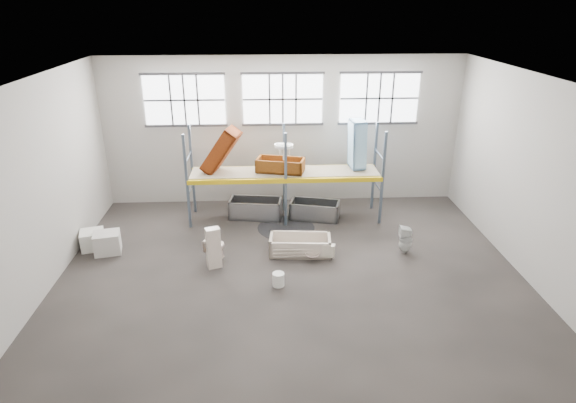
{
  "coord_description": "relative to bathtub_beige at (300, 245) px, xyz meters",
  "views": [
    {
      "loc": [
        -0.63,
        -10.95,
        6.67
      ],
      "look_at": [
        0.0,
        1.5,
        1.4
      ],
      "focal_mm": 30.15,
      "sensor_mm": 36.0,
      "label": 1
    }
  ],
  "objects": [
    {
      "name": "bathtub_beige",
      "position": [
        0.0,
        0.0,
        0.0
      ],
      "size": [
        1.77,
        0.94,
        0.5
      ],
      "primitive_type": null,
      "rotation": [
        0.0,
        0.0,
        -0.09
      ],
      "color": "beige",
      "rests_on": "floor"
    },
    {
      "name": "shelf_deck",
      "position": [
        -0.32,
        2.44,
        1.33
      ],
      "size": [
        5.9,
        1.1,
        0.03
      ],
      "primitive_type": "cube",
      "color": "gray",
      "rests_on": "floor"
    },
    {
      "name": "toilet_white",
      "position": [
        2.97,
        -0.12,
        0.16
      ],
      "size": [
        0.39,
        0.38,
        0.81
      ],
      "primitive_type": "imported",
      "rotation": [
        0.0,
        0.0,
        -1.61
      ],
      "color": "white",
      "rests_on": "floor"
    },
    {
      "name": "window_right",
      "position": [
        2.88,
        3.88,
        3.35
      ],
      "size": [
        2.6,
        0.04,
        1.6
      ],
      "primitive_type": "cube",
      "color": "white",
      "rests_on": "wall_back"
    },
    {
      "name": "carton_near",
      "position": [
        -5.43,
        0.31,
        0.05
      ],
      "size": [
        0.82,
        0.74,
        0.6
      ],
      "primitive_type": "cube",
      "rotation": [
        0.0,
        0.0,
        0.21
      ],
      "color": "silver",
      "rests_on": "floor"
    },
    {
      "name": "cistern_tall",
      "position": [
        -2.34,
        -0.65,
        0.32
      ],
      "size": [
        0.43,
        0.35,
        1.14
      ],
      "primitive_type": "cube",
      "rotation": [
        0.0,
        0.0,
        0.33
      ],
      "color": "beige",
      "rests_on": "floor"
    },
    {
      "name": "steel_tub_right",
      "position": [
        0.65,
        2.32,
        0.04
      ],
      "size": [
        1.7,
        1.09,
        0.57
      ],
      "primitive_type": null,
      "rotation": [
        0.0,
        0.0,
        -0.25
      ],
      "color": "#9FA1A5",
      "rests_on": "floor"
    },
    {
      "name": "rack_upright_rb",
      "position": [
        2.68,
        3.04,
        1.25
      ],
      "size": [
        0.08,
        0.08,
        3.0
      ],
      "primitive_type": "cube",
      "color": "slate",
      "rests_on": "floor"
    },
    {
      "name": "sink_in_tub",
      "position": [
        0.3,
        -0.47,
        -0.09
      ],
      "size": [
        0.41,
        0.41,
        0.14
      ],
      "primitive_type": "imported",
      "rotation": [
        0.0,
        0.0,
        0.02
      ],
      "color": "#C5AAA1",
      "rests_on": "bathtub_beige"
    },
    {
      "name": "window_left",
      "position": [
        -3.52,
        3.88,
        3.35
      ],
      "size": [
        2.6,
        0.04,
        1.6
      ],
      "primitive_type": "cube",
      "color": "white",
      "rests_on": "wall_back"
    },
    {
      "name": "wall_right",
      "position": [
        5.73,
        -1.06,
        2.25
      ],
      "size": [
        0.1,
        10.0,
        5.0
      ],
      "primitive_type": "cube",
      "color": "#B4AFA6",
      "rests_on": "ground"
    },
    {
      "name": "window_mid",
      "position": [
        -0.32,
        3.88,
        3.35
      ],
      "size": [
        2.6,
        0.04,
        1.6
      ],
      "primitive_type": "cube",
      "color": "white",
      "rests_on": "wall_back"
    },
    {
      "name": "sink_on_shelf",
      "position": [
        -0.36,
        2.17,
        1.84
      ],
      "size": [
        0.65,
        0.54,
        0.52
      ],
      "primitive_type": "imported",
      "rotation": [
        0.0,
        0.0,
        -0.16
      ],
      "color": "white",
      "rests_on": "rust_tub_flat"
    },
    {
      "name": "floor",
      "position": [
        -0.32,
        -1.06,
        -0.3
      ],
      "size": [
        12.0,
        10.0,
        0.1
      ],
      "primitive_type": "cube",
      "color": "#4C4440",
      "rests_on": "ground"
    },
    {
      "name": "blue_tub_upright",
      "position": [
        1.99,
        2.65,
        2.14
      ],
      "size": [
        0.55,
        0.76,
        1.55
      ],
      "primitive_type": null,
      "rotation": [
        0.0,
        1.54,
        0.09
      ],
      "color": "#93C9F2",
      "rests_on": "shelf_deck"
    },
    {
      "name": "rack_upright_la",
      "position": [
        -3.32,
        1.84,
        1.25
      ],
      "size": [
        0.08,
        0.08,
        3.0
      ],
      "primitive_type": "cube",
      "color": "slate",
      "rests_on": "floor"
    },
    {
      "name": "rust_tub_flat",
      "position": [
        -0.46,
        2.42,
        1.57
      ],
      "size": [
        1.6,
        1.04,
        0.41
      ],
      "primitive_type": null,
      "rotation": [
        0.0,
        0.0,
        -0.25
      ],
      "color": "brown",
      "rests_on": "shelf_deck"
    },
    {
      "name": "rust_tub_tilted",
      "position": [
        -2.29,
        2.48,
        2.04
      ],
      "size": [
        1.4,
        1.02,
        1.53
      ],
      "primitive_type": null,
      "rotation": [
        0.0,
        -0.96,
        -0.25
      ],
      "color": "#8C370A",
      "rests_on": "shelf_deck"
    },
    {
      "name": "ceiling",
      "position": [
        -0.32,
        -1.06,
        4.8
      ],
      "size": [
        12.0,
        10.0,
        0.1
      ],
      "primitive_type": "cube",
      "color": "silver",
      "rests_on": "ground"
    },
    {
      "name": "steel_tub_left",
      "position": [
        -1.28,
        2.51,
        0.06
      ],
      "size": [
        1.77,
        1.02,
        0.61
      ],
      "primitive_type": null,
      "rotation": [
        0.0,
        0.0,
        -0.15
      ],
      "color": "#AEB1B7",
      "rests_on": "floor"
    },
    {
      "name": "rack_beam_back",
      "position": [
        -0.32,
        3.04,
        1.25
      ],
      "size": [
        6.0,
        0.1,
        0.14
      ],
      "primitive_type": "cube",
      "color": "yellow",
      "rests_on": "floor"
    },
    {
      "name": "rack_upright_ra",
      "position": [
        2.68,
        1.84,
        1.25
      ],
      "size": [
        0.08,
        0.08,
        3.0
      ],
      "primitive_type": "cube",
      "color": "slate",
      "rests_on": "floor"
    },
    {
      "name": "rack_upright_mb",
      "position": [
        -0.32,
        3.04,
        1.25
      ],
      "size": [
        0.08,
        0.08,
        3.0
      ],
      "primitive_type": "cube",
      "color": "slate",
      "rests_on": "floor"
    },
    {
      "name": "wall_front",
      "position": [
        -0.32,
        -6.11,
        2.25
      ],
      "size": [
        12.0,
        0.1,
        5.0
      ],
      "primitive_type": "cube",
      "color": "#BAB5AC",
      "rests_on": "ground"
    },
    {
      "name": "rack_upright_ma",
      "position": [
        -0.32,
        1.84,
        1.25
      ],
      "size": [
        0.08,
        0.08,
        3.0
      ],
      "primitive_type": "cube",
      "color": "slate",
      "rests_on": "floor"
    },
    {
      "name": "toilet_beige",
      "position": [
        -2.33,
        -0.32,
        0.13
      ],
      "size": [
        0.64,
        0.84,
        0.76
      ],
      "primitive_type": "imported",
      "rotation": [
        0.0,
        0.0,
        2.81
      ],
      "color": "#F2D7C7",
      "rests_on": "floor"
    },
    {
      "name": "wall_left",
      "position": [
        -6.37,
        -1.06,
        2.25
      ],
      "size": [
        0.1,
        10.0,
        5.0
      ],
      "primitive_type": "cube",
      "color": "beige",
      "rests_on": "ground"
    },
    {
      "name": "rack_upright_lb",
      "position": [
        -3.32,
        3.04,
        1.25
      ],
      "size": [
        0.08,
        0.08,
        3.0
      ],
      "primitive_type": "cube",
      "color": "slate",
      "rests_on": "floor"
    },
    {
      "name": "carton_far",
      "position": [
        -5.93,
        0.59,
        0.01
      ],
      "size": [
        0.78,
        0.78,
        0.53
      ],
      "primitive_type": "cube",
      "rotation": [
        0.0,
        0.0,
        0.27
      ],
      "color": "white",
      "rests_on": "floor"
    },
    {
      "name": "wall_back",
      "position": [
        -0.32,
        3.99,
        2.25
      ],
      "size": [
        12.0,
        0.1,
        5.0
      ],
      "primitive_type": "cube",
      "color": "#AFABA2",
      "rests_on": "ground"
    },
    {
      "name": "cistern_spare",
      "position": [
        0.74,
        -0.41,
        0.03
      ],
      "size": [
        0.41,
        0.28,
        0.36
      ],
      "primitive_type": "cube",
      "rotation": [
        0.0,
        0.0,
        -0.28
      ],
      "color": "beige",
      "rests_on": "bathtub_beige"
    },
    {
      "name": "wet_patch",
      "position": [
        -0.32,
        1.64,
        -0.25
      ],
      "size": [
        1.8,
        1.8,
        0.0
      ],
      "primitive_type": "cylinder",
      "color": "black",
      "rests_on": "floor"
    },
    {
      "name": "rack_beam_front",
      "position": [
        -0.32,
        1.84,
        1.25
      ],
      "size": [
        6.0,
        0.1,
        0.14
      ],
      "primitive_type": "cube",
      "color": "yellow",
      "rests_on": "floor"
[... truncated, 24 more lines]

